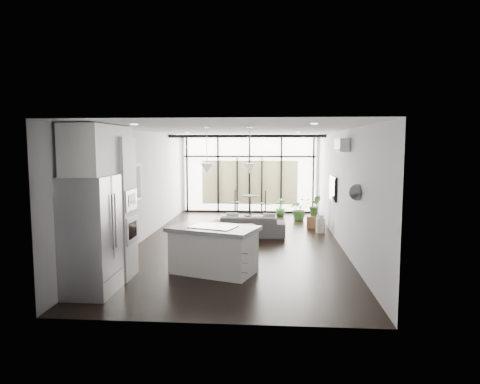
# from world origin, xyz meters

# --- Properties ---
(floor) EXTENTS (5.00, 10.00, 0.00)m
(floor) POSITION_xyz_m (0.00, 0.00, 0.00)
(floor) COLOR black
(floor) RESTS_ON ground
(ceiling) EXTENTS (5.00, 10.00, 0.00)m
(ceiling) POSITION_xyz_m (0.00, 0.00, 2.80)
(ceiling) COLOR white
(ceiling) RESTS_ON ground
(wall_left) EXTENTS (0.02, 10.00, 2.80)m
(wall_left) POSITION_xyz_m (-2.50, 0.00, 1.40)
(wall_left) COLOR silver
(wall_left) RESTS_ON ground
(wall_right) EXTENTS (0.02, 10.00, 2.80)m
(wall_right) POSITION_xyz_m (2.50, 0.00, 1.40)
(wall_right) COLOR silver
(wall_right) RESTS_ON ground
(wall_back) EXTENTS (5.00, 0.02, 2.80)m
(wall_back) POSITION_xyz_m (0.00, 5.00, 1.40)
(wall_back) COLOR silver
(wall_back) RESTS_ON ground
(wall_front) EXTENTS (5.00, 0.02, 2.80)m
(wall_front) POSITION_xyz_m (0.00, -5.00, 1.40)
(wall_front) COLOR silver
(wall_front) RESTS_ON ground
(glazing) EXTENTS (5.00, 0.20, 2.80)m
(glazing) POSITION_xyz_m (0.00, 4.88, 1.40)
(glazing) COLOR black
(glazing) RESTS_ON ground
(skylight) EXTENTS (4.70, 1.90, 0.06)m
(skylight) POSITION_xyz_m (0.00, 4.00, 2.77)
(skylight) COLOR white
(skylight) RESTS_ON ceiling
(neighbour_building) EXTENTS (3.50, 0.02, 1.60)m
(neighbour_building) POSITION_xyz_m (0.00, 4.95, 1.10)
(neighbour_building) COLOR beige
(neighbour_building) RESTS_ON ground
(island) EXTENTS (1.86, 1.45, 0.89)m
(island) POSITION_xyz_m (-0.29, -2.63, 0.45)
(island) COLOR white
(island) RESTS_ON floor
(cooktop) EXTENTS (0.96, 0.79, 0.01)m
(cooktop) POSITION_xyz_m (-0.29, -2.63, 0.90)
(cooktop) COLOR black
(cooktop) RESTS_ON island
(fridge) EXTENTS (0.76, 0.94, 1.95)m
(fridge) POSITION_xyz_m (-2.14, -3.92, 0.98)
(fridge) COLOR #A7A6AC
(fridge) RESTS_ON floor
(appliance_column) EXTENTS (0.67, 0.70, 2.59)m
(appliance_column) POSITION_xyz_m (-2.08, -3.05, 1.30)
(appliance_column) COLOR white
(appliance_column) RESTS_ON floor
(upper_cabinets) EXTENTS (0.62, 1.75, 0.86)m
(upper_cabinets) POSITION_xyz_m (-2.12, -3.50, 2.35)
(upper_cabinets) COLOR white
(upper_cabinets) RESTS_ON wall_left
(pendant_left) EXTENTS (0.26, 0.26, 0.18)m
(pendant_left) POSITION_xyz_m (-0.40, -2.65, 2.02)
(pendant_left) COLOR white
(pendant_left) RESTS_ON ceiling
(pendant_right) EXTENTS (0.26, 0.26, 0.18)m
(pendant_right) POSITION_xyz_m (0.40, -2.65, 2.02)
(pendant_right) COLOR white
(pendant_right) RESTS_ON ceiling
(sofa) EXTENTS (1.95, 0.61, 0.76)m
(sofa) POSITION_xyz_m (0.21, 0.75, 0.38)
(sofa) COLOR #4E4E50
(sofa) RESTS_ON floor
(console_bench) EXTENTS (1.47, 0.70, 0.46)m
(console_bench) POSITION_xyz_m (-0.29, -0.16, 0.23)
(console_bench) COLOR brown
(console_bench) RESTS_ON floor
(pouf) EXTENTS (0.51, 0.51, 0.39)m
(pouf) POSITION_xyz_m (0.46, 1.66, 0.20)
(pouf) COLOR beige
(pouf) RESTS_ON floor
(crate) EXTENTS (0.51, 0.51, 0.35)m
(crate) POSITION_xyz_m (2.10, 2.13, 0.18)
(crate) COLOR brown
(crate) RESTS_ON floor
(plant_tall) EXTENTS (0.84, 0.89, 0.58)m
(plant_tall) POSITION_xyz_m (1.73, 3.38, 0.29)
(plant_tall) COLOR #33652A
(plant_tall) RESTS_ON floor
(plant_med) EXTENTS (0.63, 0.72, 0.35)m
(plant_med) POSITION_xyz_m (1.11, 4.14, 0.18)
(plant_med) COLOR #33652A
(plant_med) RESTS_ON floor
(plant_crate) EXTENTS (0.42, 0.66, 0.28)m
(plant_crate) POSITION_xyz_m (2.10, 2.13, 0.49)
(plant_crate) COLOR #33652A
(plant_crate) RESTS_ON crate
(milk_can) EXTENTS (0.28, 0.28, 0.51)m
(milk_can) POSITION_xyz_m (2.19, 1.36, 0.26)
(milk_can) COLOR beige
(milk_can) RESTS_ON floor
(bistro_set) EXTENTS (1.67, 0.97, 0.76)m
(bistro_set) POSITION_xyz_m (0.06, 4.15, 0.38)
(bistro_set) COLOR black
(bistro_set) RESTS_ON floor
(tv) EXTENTS (0.05, 1.10, 0.65)m
(tv) POSITION_xyz_m (2.46, 1.00, 1.30)
(tv) COLOR black
(tv) RESTS_ON wall_right
(ac_unit) EXTENTS (0.22, 0.90, 0.30)m
(ac_unit) POSITION_xyz_m (2.38, -0.80, 2.45)
(ac_unit) COLOR white
(ac_unit) RESTS_ON wall_right
(framed_art) EXTENTS (0.04, 0.70, 0.90)m
(framed_art) POSITION_xyz_m (-2.47, -0.50, 1.55)
(framed_art) COLOR black
(framed_art) RESTS_ON wall_left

